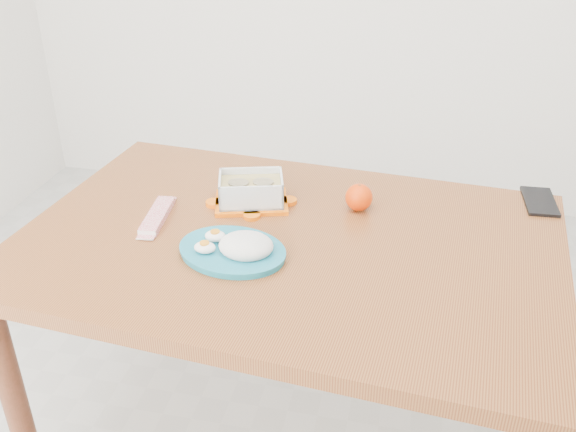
% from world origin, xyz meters
% --- Properties ---
extents(dining_table, '(1.37, 0.97, 0.75)m').
position_xyz_m(dining_table, '(-0.06, 0.04, 0.66)').
color(dining_table, brown).
rests_on(dining_table, ground).
extents(food_container, '(0.22, 0.19, 0.08)m').
position_xyz_m(food_container, '(-0.19, 0.18, 0.79)').
color(food_container, '#FF6907').
rests_on(food_container, dining_table).
extents(orange_fruit, '(0.07, 0.07, 0.07)m').
position_xyz_m(orange_fruit, '(0.09, 0.21, 0.79)').
color(orange_fruit, '#F44304').
rests_on(orange_fruit, dining_table).
extents(rice_plate, '(0.31, 0.31, 0.07)m').
position_xyz_m(rice_plate, '(-0.16, -0.07, 0.77)').
color(rice_plate, '#19748C').
rests_on(rice_plate, dining_table).
extents(candy_bar, '(0.07, 0.19, 0.02)m').
position_xyz_m(candy_bar, '(-0.41, 0.06, 0.76)').
color(candy_bar, '#B4091E').
rests_on(candy_bar, dining_table).
extents(smartphone, '(0.09, 0.16, 0.01)m').
position_xyz_m(smartphone, '(0.56, 0.35, 0.75)').
color(smartphone, black).
rests_on(smartphone, dining_table).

